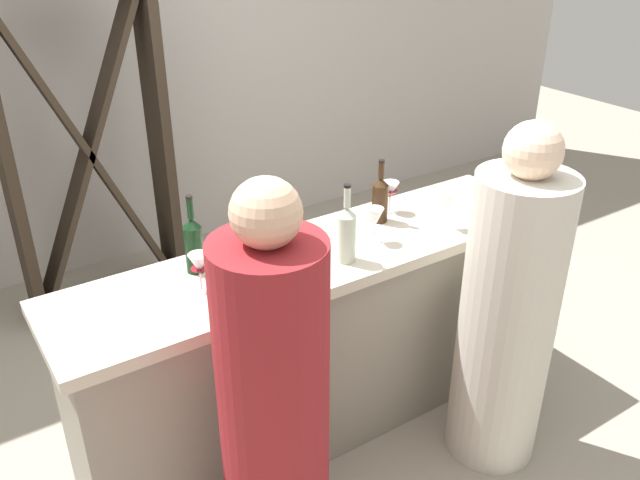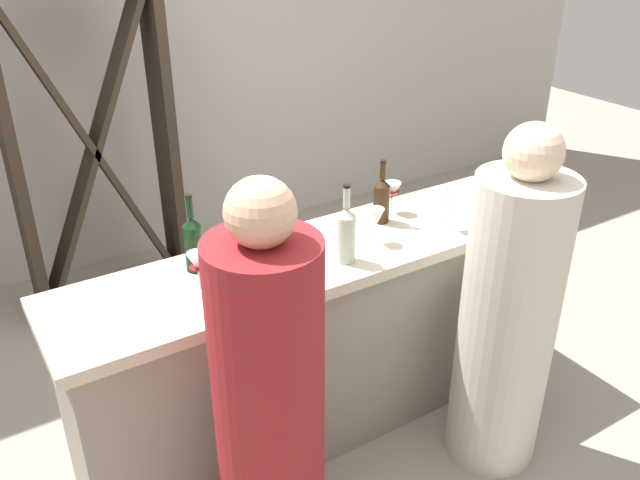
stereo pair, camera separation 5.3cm
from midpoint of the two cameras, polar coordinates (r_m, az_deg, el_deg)
ground_plane at (r=3.31m, az=0.48°, el=-15.33°), size 12.00×12.00×0.00m
back_wall at (r=4.52m, az=-15.25°, el=15.70°), size 8.00×0.10×2.80m
bar_counter at (r=3.01m, az=0.51°, el=-8.70°), size 2.26×0.55×0.94m
wine_rack at (r=4.00m, az=-18.53°, el=7.29°), size 0.92×0.28×1.93m
wine_bottle_leftmost_dark_green at (r=2.61m, az=-10.28°, el=-0.18°), size 0.07×0.07×0.32m
wine_bottle_second_left_clear_pale at (r=2.63m, az=2.82°, el=0.63°), size 0.08×0.08×0.33m
wine_bottle_center_amber_brown at (r=2.98m, az=5.82°, el=3.54°), size 0.07×0.07×0.29m
wine_glass_near_left at (r=2.46m, az=-2.53°, el=-2.11°), size 0.06×0.06×0.15m
wine_glass_near_center at (r=2.96m, az=11.53°, el=2.96°), size 0.06×0.06×0.16m
wine_glass_near_right at (r=2.80m, az=5.31°, el=1.78°), size 0.08×0.08×0.15m
wine_glass_far_left at (r=2.48m, az=-9.84°, el=-2.08°), size 0.08×0.08×0.16m
wine_glass_far_center at (r=2.63m, az=-5.40°, el=-0.25°), size 0.07×0.07×0.14m
wine_glass_far_right at (r=3.08m, az=6.73°, el=4.16°), size 0.08×0.08×0.15m
person_left_guest at (r=2.29m, az=-3.69°, el=-14.51°), size 0.43×0.43×1.56m
person_center_guest at (r=2.87m, az=16.34°, el=-6.50°), size 0.43×0.43×1.54m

